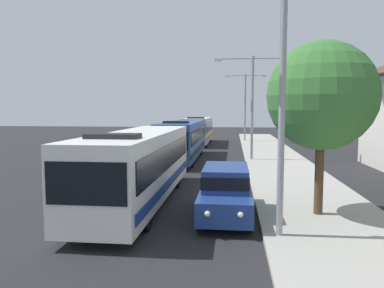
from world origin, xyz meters
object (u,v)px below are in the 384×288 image
at_px(bus_lead, 140,164).
at_px(streetlamp_near, 283,65).
at_px(bus_second_in_line, 183,139).
at_px(streetlamp_far, 245,100).
at_px(bus_middle, 199,130).
at_px(white_suv, 226,190).
at_px(streetlamp_mid, 252,96).
at_px(roadside_tree, 322,96).

relative_size(bus_lead, streetlamp_near, 1.39).
height_order(bus_second_in_line, streetlamp_far, streetlamp_far).
relative_size(bus_middle, streetlamp_near, 1.31).
relative_size(bus_second_in_line, white_suv, 2.49).
distance_m(bus_middle, streetlamp_far, 7.49).
distance_m(bus_lead, streetlamp_near, 7.63).
relative_size(bus_second_in_line, streetlamp_mid, 1.51).
bearing_deg(bus_lead, streetlamp_mid, 68.21).
distance_m(streetlamp_near, streetlamp_mid, 17.51).
distance_m(bus_second_in_line, streetlamp_near, 18.75).
bearing_deg(streetlamp_mid, bus_middle, 111.63).
xyz_separation_m(bus_middle, streetlamp_far, (5.40, 3.89, 3.43)).
height_order(bus_middle, streetlamp_mid, streetlamp_mid).
bearing_deg(bus_middle, roadside_tree, -76.03).
height_order(white_suv, streetlamp_near, streetlamp_near).
bearing_deg(bus_lead, white_suv, -25.78).
xyz_separation_m(white_suv, streetlamp_mid, (1.70, 15.29, 3.99)).
height_order(white_suv, streetlamp_mid, streetlamp_mid).
height_order(streetlamp_near, roadside_tree, streetlamp_near).
relative_size(bus_lead, streetlamp_mid, 1.48).
xyz_separation_m(bus_second_in_line, bus_middle, (-0.00, 13.53, -0.00)).
relative_size(streetlamp_near, roadside_tree, 1.33).
xyz_separation_m(bus_lead, streetlamp_mid, (5.40, 13.50, 3.33)).
height_order(bus_second_in_line, streetlamp_near, streetlamp_near).
bearing_deg(bus_middle, bus_lead, -90.00).
distance_m(bus_middle, streetlamp_near, 31.79).
distance_m(streetlamp_near, streetlamp_far, 35.01).
bearing_deg(white_suv, bus_second_in_line, 103.52).
distance_m(bus_lead, streetlamp_far, 31.66).
xyz_separation_m(bus_second_in_line, streetlamp_far, (5.40, 17.42, 3.43)).
bearing_deg(roadside_tree, bus_middle, 103.97).
height_order(bus_lead, white_suv, bus_lead).
height_order(bus_middle, white_suv, bus_middle).
distance_m(streetlamp_far, roadside_tree, 32.54).
bearing_deg(streetlamp_near, roadside_tree, 55.79).
distance_m(streetlamp_mid, roadside_tree, 15.09).
bearing_deg(bus_middle, streetlamp_mid, -68.37).
height_order(bus_middle, streetlamp_near, streetlamp_near).
bearing_deg(bus_second_in_line, bus_middle, 90.00).
xyz_separation_m(streetlamp_mid, streetlamp_far, (-0.00, 17.50, 0.10)).
height_order(streetlamp_mid, roadside_tree, streetlamp_mid).
height_order(bus_lead, bus_middle, same).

